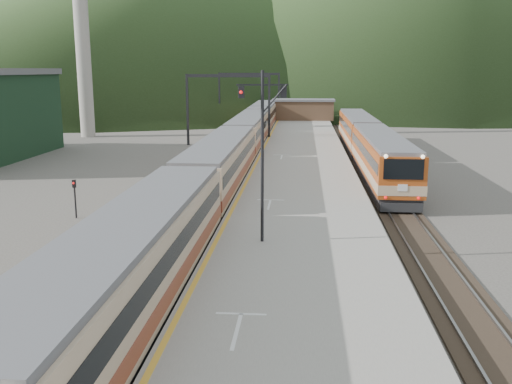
{
  "coord_description": "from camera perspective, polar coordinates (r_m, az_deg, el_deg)",
  "views": [
    {
      "loc": [
        5.64,
        -9.35,
        8.51
      ],
      "look_at": [
        3.15,
        20.71,
        2.0
      ],
      "focal_mm": 40.0,
      "sensor_mm": 36.0,
      "label": 1
    }
  ],
  "objects": [
    {
      "name": "gantry_far",
      "position": [
        89.8,
        -0.71,
        10.31
      ],
      "size": [
        9.55,
        0.25,
        8.0
      ],
      "color": "black",
      "rests_on": "ground"
    },
    {
      "name": "track_second",
      "position": [
        50.41,
        11.35,
        2.3
      ],
      "size": [
        2.6,
        200.0,
        0.23
      ],
      "color": "black",
      "rests_on": "ground"
    },
    {
      "name": "hill_d",
      "position": [
        279.86,
        -22.79,
        15.16
      ],
      "size": [
        200.0,
        200.0,
        55.0
      ],
      "primitive_type": "cone",
      "color": "#324D21",
      "rests_on": "ground"
    },
    {
      "name": "hill_a",
      "position": [
        205.64,
        -8.54,
        18.05
      ],
      "size": [
        180.0,
        180.0,
        60.0
      ],
      "primitive_type": "cone",
      "color": "#324D21",
      "rests_on": "ground"
    },
    {
      "name": "short_signal_b",
      "position": [
        40.63,
        -7.85,
        2.08
      ],
      "size": [
        0.26,
        0.22,
        2.27
      ],
      "color": "black",
      "rests_on": "ground"
    },
    {
      "name": "short_signal_c",
      "position": [
        34.61,
        -17.67,
        -0.15
      ],
      "size": [
        0.26,
        0.22,
        2.27
      ],
      "color": "black",
      "rests_on": "ground"
    },
    {
      "name": "platform",
      "position": [
        48.03,
        4.62,
        2.54
      ],
      "size": [
        8.0,
        100.0,
        1.0
      ],
      "primitive_type": "cube",
      "color": "gray",
      "rests_on": "ground"
    },
    {
      "name": "signal_mast",
      "position": [
        24.58,
        0.64,
        5.22
      ],
      "size": [
        2.17,
        0.59,
        7.47
      ],
      "color": "black",
      "rests_on": "platform"
    },
    {
      "name": "gantry_near",
      "position": [
        64.98,
        -2.82,
        9.58
      ],
      "size": [
        9.55,
        0.25,
        8.0
      ],
      "color": "black",
      "rests_on": "ground"
    },
    {
      "name": "smokestack",
      "position": [
        76.79,
        -17.11,
        16.51
      ],
      "size": [
        1.8,
        1.8,
        30.0
      ],
      "primitive_type": "cylinder",
      "color": "#9E998E",
      "rests_on": "ground"
    },
    {
      "name": "track_main",
      "position": [
        50.39,
        -1.76,
        2.53
      ],
      "size": [
        2.6,
        200.0,
        0.23
      ],
      "color": "black",
      "rests_on": "ground"
    },
    {
      "name": "station_shed",
      "position": [
        87.56,
        4.74,
        8.25
      ],
      "size": [
        9.4,
        4.4,
        3.1
      ],
      "color": "#513826",
      "rests_on": "platform"
    },
    {
      "name": "main_train",
      "position": [
        49.77,
        -1.82,
        4.75
      ],
      "size": [
        3.03,
        82.99,
        3.7
      ],
      "color": "tan",
      "rests_on": "track_main"
    },
    {
      "name": "second_train",
      "position": [
        53.09,
        11.07,
        4.85
      ],
      "size": [
        2.81,
        38.34,
        3.43
      ],
      "color": "#A34215",
      "rests_on": "track_second"
    },
    {
      "name": "track_far",
      "position": [
        51.19,
        -7.34,
        2.58
      ],
      "size": [
        2.6,
        200.0,
        0.23
      ],
      "color": "black",
      "rests_on": "ground"
    }
  ]
}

